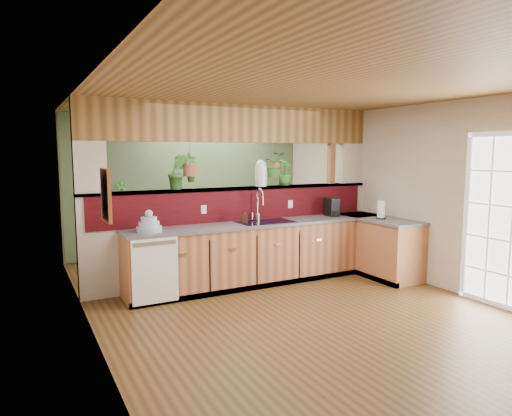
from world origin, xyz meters
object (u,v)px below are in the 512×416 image
coffee_maker (332,208)px  glass_jar (261,173)px  faucet (259,203)px  soap_dispenser (244,216)px  paper_towel (381,210)px  dish_stack (149,225)px  shelving_console (155,231)px

coffee_maker → glass_jar: (-1.10, 0.34, 0.56)m
faucet → coffee_maker: 1.27m
faucet → glass_jar: (0.16, 0.22, 0.43)m
soap_dispenser → paper_towel: size_ratio=0.66×
faucet → soap_dispenser: (-0.30, -0.12, -0.16)m
dish_stack → soap_dispenser: dish_stack is taller
coffee_maker → paper_towel: 0.76m
faucet → soap_dispenser: bearing=-157.7°
dish_stack → paper_towel: size_ratio=1.10×
glass_jar → faucet: bearing=-125.4°
faucet → coffee_maker: (1.26, -0.12, -0.13)m
faucet → dish_stack: faucet is taller
glass_jar → paper_towel: bearing=-30.8°
coffee_maker → paper_towel: size_ratio=0.97×
dish_stack → coffee_maker: 2.94m
dish_stack → soap_dispenser: bearing=2.8°
faucet → shelving_console: bearing=114.8°
paper_towel → soap_dispenser: bearing=163.6°
soap_dispenser → coffee_maker: size_ratio=0.67×
dish_stack → paper_towel: 3.46m
shelving_console → faucet: bearing=-45.9°
dish_stack → coffee_maker: coffee_maker is taller
faucet → glass_jar: size_ratio=1.20×
soap_dispenser → glass_jar: bearing=37.0°
glass_jar → shelving_console: bearing=120.9°
dish_stack → glass_jar: size_ratio=0.80×
faucet → dish_stack: bearing=-173.6°
dish_stack → coffee_maker: (2.94, 0.07, 0.04)m
dish_stack → shelving_console: dish_stack is taller
shelving_console → soap_dispenser: bearing=-53.7°
soap_dispenser → shelving_console: size_ratio=0.13×
glass_jar → coffee_maker: bearing=-17.2°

